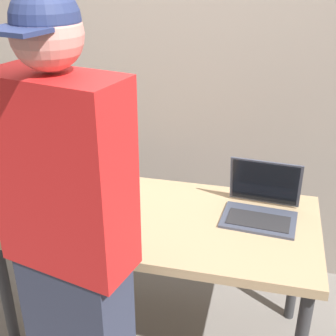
{
  "coord_description": "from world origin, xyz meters",
  "views": [
    {
      "loc": [
        0.46,
        -1.72,
        1.84
      ],
      "look_at": [
        0.04,
        0.0,
        0.99
      ],
      "focal_mm": 48.11,
      "sensor_mm": 36.0,
      "label": 1
    }
  ],
  "objects_px": {
    "beer_bottle_brown": "(93,183)",
    "beer_bottle_dark": "(78,168)",
    "laptop": "(261,204)",
    "beer_bottle_green": "(98,162)",
    "person_figure": "(72,254)"
  },
  "relations": [
    {
      "from": "beer_bottle_brown",
      "to": "beer_bottle_dark",
      "type": "relative_size",
      "value": 1.01
    },
    {
      "from": "laptop",
      "to": "beer_bottle_dark",
      "type": "height_order",
      "value": "beer_bottle_dark"
    },
    {
      "from": "beer_bottle_green",
      "to": "person_figure",
      "type": "distance_m",
      "value": 0.85
    },
    {
      "from": "beer_bottle_dark",
      "to": "laptop",
      "type": "bearing_deg",
      "value": -4.16
    },
    {
      "from": "beer_bottle_green",
      "to": "beer_bottle_dark",
      "type": "distance_m",
      "value": 0.11
    },
    {
      "from": "laptop",
      "to": "person_figure",
      "type": "height_order",
      "value": "person_figure"
    },
    {
      "from": "beer_bottle_green",
      "to": "beer_bottle_brown",
      "type": "distance_m",
      "value": 0.2
    },
    {
      "from": "beer_bottle_brown",
      "to": "beer_bottle_dark",
      "type": "bearing_deg",
      "value": 135.11
    },
    {
      "from": "laptop",
      "to": "beer_bottle_green",
      "type": "bearing_deg",
      "value": 171.87
    },
    {
      "from": "laptop",
      "to": "person_figure",
      "type": "xyz_separation_m",
      "value": [
        -0.61,
        -0.69,
        0.11
      ]
    },
    {
      "from": "laptop",
      "to": "beer_bottle_brown",
      "type": "bearing_deg",
      "value": -174.61
    },
    {
      "from": "laptop",
      "to": "beer_bottle_green",
      "type": "relative_size",
      "value": 1.05
    },
    {
      "from": "beer_bottle_brown",
      "to": "person_figure",
      "type": "distance_m",
      "value": 0.65
    },
    {
      "from": "laptop",
      "to": "person_figure",
      "type": "bearing_deg",
      "value": -131.42
    },
    {
      "from": "beer_bottle_green",
      "to": "laptop",
      "type": "bearing_deg",
      "value": -8.13
    }
  ]
}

